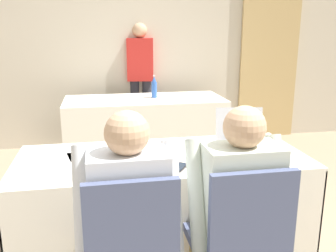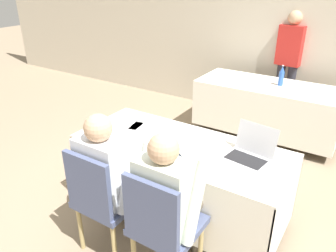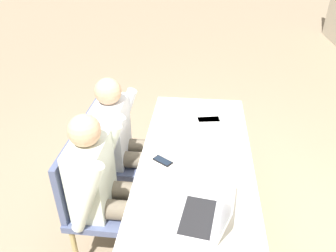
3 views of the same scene
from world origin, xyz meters
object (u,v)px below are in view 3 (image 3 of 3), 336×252
Objects in this scene: cell_phone at (163,161)px; chair_near_left at (112,154)px; laptop at (207,215)px; person_checkered_shirt at (123,138)px; chair_near_right at (92,200)px; person_white_shirt at (105,184)px.

chair_near_left reaches higher than cell_phone.
chair_near_left is (-0.83, -0.77, -0.26)m from laptop.
cell_phone is 0.50m from person_checkered_shirt.
laptop is 1.07m from person_checkered_shirt.
chair_near_left is at bearing 90.00° from person_checkered_shirt.
chair_near_right is at bearing 169.01° from person_checkered_shirt.
laptop is 2.49× the size of cell_phone.
person_white_shirt is (0.54, 0.10, 0.16)m from chair_near_left.
chair_near_right is (-0.30, -0.77, -0.26)m from laptop.
person_checkered_shirt is (-0.33, -0.36, -0.06)m from cell_phone.
person_checkered_shirt and person_white_shirt have the same top height.
chair_near_left is at bearing 10.99° from person_white_shirt.
person_white_shirt is (-0.30, -0.66, -0.10)m from laptop.
cell_phone is 0.62m from chair_near_left.
person_checkered_shirt is (-0.00, 0.10, 0.16)m from chair_near_left.
chair_near_left is 0.57m from person_white_shirt.
person_white_shirt reaches higher than chair_near_right.
laptop reaches higher than cell_phone.
chair_near_right is at bearing -32.69° from cell_phone.
chair_near_right is at bearing -102.87° from laptop.
chair_near_right is 0.57m from person_checkered_shirt.
person_checkered_shirt is 0.54m from person_white_shirt.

